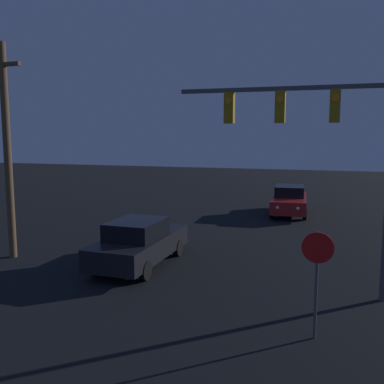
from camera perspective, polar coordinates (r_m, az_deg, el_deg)
The scene contains 5 objects.
car_near at distance 15.32m, azimuth -7.04°, elevation -6.68°, with size 2.04×4.88×1.65m.
car_far at distance 25.49m, azimuth 12.85°, elevation -1.07°, with size 2.15×4.92×1.65m.
traffic_signal_mast at distance 12.52m, azimuth 17.29°, elevation 7.36°, with size 5.99×0.30×6.69m.
stop_sign at distance 10.02m, azimuth 16.34°, elevation -9.33°, with size 0.70×0.07×2.47m.
utility_pole at distance 17.14m, azimuth -23.41°, elevation 5.28°, with size 1.45×0.28×7.88m.
Camera 1 is at (4.14, 1.87, 4.59)m, focal length 40.00 mm.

